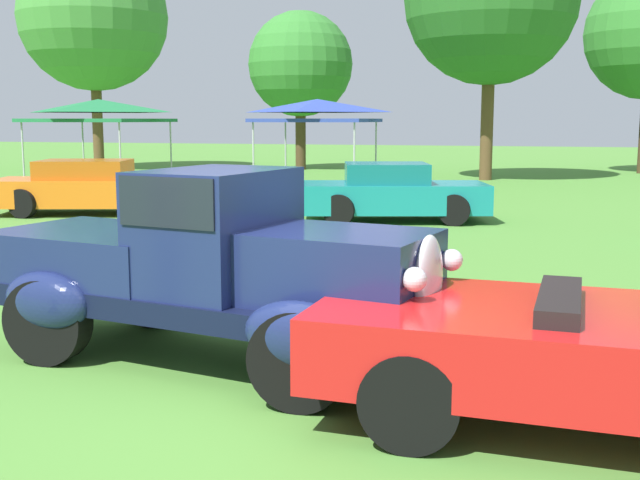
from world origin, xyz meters
TOP-DOWN VIEW (x-y plane):
  - ground_plane at (0.00, 0.00)m, footprint 120.00×120.00m
  - feature_pickup_truck at (-0.64, 0.45)m, footprint 4.42×2.42m
  - neighbor_convertible at (2.81, -0.32)m, footprint 4.32×1.92m
  - show_car_orange at (-7.67, 9.94)m, footprint 4.72×2.88m
  - show_car_teal at (-0.88, 10.51)m, footprint 4.18×2.67m
  - canopy_tent_left_field at (-10.37, 14.86)m, footprint 3.39×3.39m
  - canopy_tent_center_field at (-4.19, 16.44)m, footprint 3.21×3.21m
  - treeline_far_left at (-16.14, 24.30)m, footprint 6.18×6.18m
  - treeline_mid_left at (-7.84, 26.71)m, footprint 4.40×4.40m

SIDE VIEW (x-z plane):
  - ground_plane at x=0.00m, z-range 0.00..0.00m
  - neighbor_convertible at x=2.81m, z-range -0.12..1.28m
  - show_car_teal at x=-0.88m, z-range -0.01..1.21m
  - show_car_orange at x=-7.67m, z-range -0.01..1.21m
  - feature_pickup_truck at x=-0.64m, z-range 0.01..1.71m
  - canopy_tent_center_field at x=-4.19m, z-range 1.07..3.78m
  - canopy_tent_left_field at x=-10.37m, z-range 1.07..3.78m
  - treeline_mid_left at x=-7.84m, z-range 1.10..7.74m
  - treeline_far_left at x=-16.14m, z-range 1.64..11.12m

